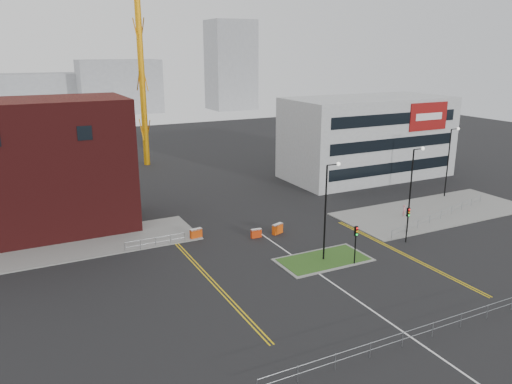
{
  "coord_description": "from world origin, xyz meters",
  "views": [
    {
      "loc": [
        -22.79,
        -27.24,
        18.71
      ],
      "look_at": [
        -1.09,
        15.73,
        5.0
      ],
      "focal_mm": 35.0,
      "sensor_mm": 36.0,
      "label": 1
    }
  ],
  "objects": [
    {
      "name": "pavement_right",
      "position": [
        22.0,
        14.0,
        0.06
      ],
      "size": [
        24.0,
        10.0,
        0.12
      ],
      "primitive_type": "cube",
      "color": "slate",
      "rests_on": "ground"
    },
    {
      "name": "office_block",
      "position": [
        26.01,
        31.97,
        6.0
      ],
      "size": [
        25.0,
        12.2,
        12.0
      ],
      "color": "#A3A6A8",
      "rests_on": "ground"
    },
    {
      "name": "railing_left",
      "position": [
        -11.0,
        18.0,
        0.74
      ],
      "size": [
        6.05,
        0.05,
        1.1
      ],
      "color": "gray",
      "rests_on": "ground"
    },
    {
      "name": "tower_crane",
      "position": [
        3.57,
        56.97,
        25.39
      ],
      "size": [
        50.3,
        18.61,
        36.71
      ],
      "color": "orange",
      "rests_on": "ground"
    },
    {
      "name": "grass_island",
      "position": [
        2.0,
        8.0,
        0.06
      ],
      "size": [
        8.0,
        4.0,
        0.12
      ],
      "primitive_type": "cube",
      "color": "#234B19",
      "rests_on": "ground"
    },
    {
      "name": "yellow_right_b",
      "position": [
        9.8,
        6.0,
        0.01
      ],
      "size": [
        0.12,
        20.0,
        0.01
      ],
      "primitive_type": "cube",
      "color": "gold",
      "rests_on": "ground"
    },
    {
      "name": "barrier_right",
      "position": [
        1.6,
        16.0,
        0.59
      ],
      "size": [
        1.37,
        0.86,
        1.09
      ],
      "color": "#E64E0C",
      "rests_on": "ground"
    },
    {
      "name": "railing_front",
      "position": [
        0.0,
        -6.0,
        0.78
      ],
      "size": [
        24.05,
        0.05,
        1.1
      ],
      "color": "gray",
      "rests_on": "ground"
    },
    {
      "name": "skyline_c",
      "position": [
        45.0,
        125.0,
        14.0
      ],
      "size": [
        14.0,
        12.0,
        28.0
      ],
      "primitive_type": "cube",
      "color": "gray",
      "rests_on": "ground"
    },
    {
      "name": "ground",
      "position": [
        0.0,
        0.0,
        0.0
      ],
      "size": [
        200.0,
        200.0,
        0.0
      ],
      "primitive_type": "plane",
      "color": "black",
      "rests_on": "ground"
    },
    {
      "name": "traffic_light_right",
      "position": [
        12.0,
        7.98,
        2.57
      ],
      "size": [
        0.28,
        0.33,
        3.65
      ],
      "color": "black",
      "rests_on": "ground"
    },
    {
      "name": "island_kerb",
      "position": [
        2.0,
        8.0,
        0.04
      ],
      "size": [
        8.6,
        4.6,
        0.08
      ],
      "primitive_type": "cube",
      "color": "slate",
      "rests_on": "ground"
    },
    {
      "name": "streetlamp_island",
      "position": [
        2.22,
        8.0,
        5.41
      ],
      "size": [
        1.46,
        0.36,
        9.18
      ],
      "color": "black",
      "rests_on": "ground"
    },
    {
      "name": "centre_line",
      "position": [
        0.0,
        2.0,
        0.01
      ],
      "size": [
        0.15,
        30.0,
        0.01
      ],
      "primitive_type": "cube",
      "color": "silver",
      "rests_on": "ground"
    },
    {
      "name": "yellow_left_a",
      "position": [
        -9.0,
        10.0,
        0.01
      ],
      "size": [
        0.12,
        24.0,
        0.01
      ],
      "primitive_type": "cube",
      "color": "gold",
      "rests_on": "ground"
    },
    {
      "name": "yellow_left_b",
      "position": [
        -8.7,
        10.0,
        0.01
      ],
      "size": [
        0.12,
        24.0,
        0.01
      ],
      "primitive_type": "cube",
      "color": "gold",
      "rests_on": "ground"
    },
    {
      "name": "pavement_left",
      "position": [
        -20.0,
        22.0,
        0.06
      ],
      "size": [
        28.0,
        8.0,
        0.12
      ],
      "primitive_type": "cube",
      "color": "slate",
      "rests_on": "ground"
    },
    {
      "name": "barrier_left",
      "position": [
        -6.6,
        18.54,
        0.58
      ],
      "size": [
        1.31,
        0.6,
        1.06
      ],
      "color": "#C6410B",
      "rests_on": "ground"
    },
    {
      "name": "traffic_light_island",
      "position": [
        4.0,
        5.98,
        2.57
      ],
      "size": [
        0.28,
        0.33,
        3.65
      ],
      "color": "black",
      "rests_on": "ground"
    },
    {
      "name": "yellow_right_a",
      "position": [
        9.5,
        6.0,
        0.01
      ],
      "size": [
        0.12,
        20.0,
        0.01
      ],
      "primitive_type": "cube",
      "color": "gold",
      "rests_on": "ground"
    },
    {
      "name": "barrier_mid",
      "position": [
        -0.93,
        16.0,
        0.51
      ],
      "size": [
        1.13,
        0.43,
        0.94
      ],
      "color": "red",
      "rests_on": "ground"
    },
    {
      "name": "skyline_b",
      "position": [
        10.0,
        130.0,
        8.0
      ],
      "size": [
        24.0,
        12.0,
        16.0
      ],
      "primitive_type": "cube",
      "color": "gray",
      "rests_on": "ground"
    },
    {
      "name": "brick_building",
      "position": [
        -22.97,
        28.0,
        6.85
      ],
      "size": [
        24.2,
        10.07,
        14.24
      ],
      "color": "#4D1313",
      "rests_on": "ground"
    },
    {
      "name": "streetlamp_right_near",
      "position": [
        14.22,
        10.0,
        5.41
      ],
      "size": [
        1.46,
        0.36,
        9.18
      ],
      "color": "black",
      "rests_on": "ground"
    },
    {
      "name": "railing_right",
      "position": [
        20.5,
        11.5,
        0.78
      ],
      "size": [
        19.05,
        5.05,
        1.1
      ],
      "color": "gray",
      "rests_on": "ground"
    },
    {
      "name": "streetlamp_right_far",
      "position": [
        28.22,
        18.0,
        5.41
      ],
      "size": [
        1.46,
        0.36,
        9.18
      ],
      "color": "black",
      "rests_on": "ground"
    },
    {
      "name": "pedestrian",
      "position": [
        17.26,
        13.96,
        0.78
      ],
      "size": [
        0.68,
        0.65,
        1.56
      ],
      "primitive_type": "imported",
      "rotation": [
        0.0,
        0.0,
        0.67
      ],
      "color": "#C37E85",
      "rests_on": "ground"
    },
    {
      "name": "skyline_d",
      "position": [
        -8.0,
        140.0,
        6.0
      ],
      "size": [
        30.0,
        12.0,
        12.0
      ],
      "primitive_type": "cube",
      "color": "gray",
      "rests_on": "ground"
    }
  ]
}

